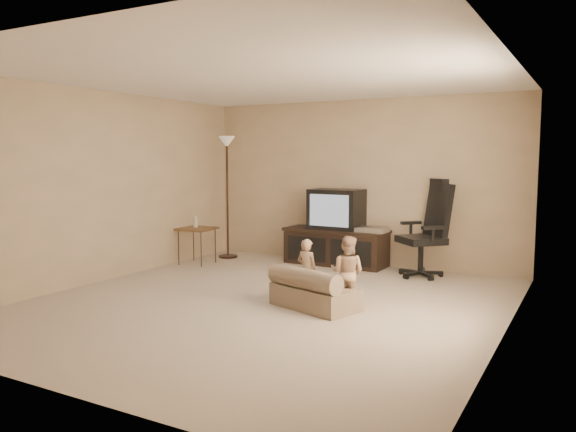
# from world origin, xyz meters

# --- Properties ---
(floor) EXTENTS (5.50, 5.50, 0.00)m
(floor) POSITION_xyz_m (0.00, 0.00, 0.00)
(floor) COLOR beige
(floor) RESTS_ON ground
(room_shell) EXTENTS (5.50, 5.50, 5.50)m
(room_shell) POSITION_xyz_m (0.00, 0.00, 1.52)
(room_shell) COLOR white
(room_shell) RESTS_ON floor
(tv_stand) EXTENTS (1.62, 0.63, 1.15)m
(tv_stand) POSITION_xyz_m (-0.25, 2.49, 0.48)
(tv_stand) COLOR black
(tv_stand) RESTS_ON floor
(office_chair) EXTENTS (0.88, 0.88, 1.34)m
(office_chair) POSITION_xyz_m (1.18, 2.30, 0.48)
(office_chair) COLOR black
(office_chair) RESTS_ON floor
(side_table) EXTENTS (0.54, 0.54, 0.76)m
(side_table) POSITION_xyz_m (-2.16, 1.51, 0.54)
(side_table) COLOR brown
(side_table) RESTS_ON floor
(floor_lamp) EXTENTS (0.31, 0.31, 1.97)m
(floor_lamp) POSITION_xyz_m (-2.06, 2.19, 1.44)
(floor_lamp) COLOR black
(floor_lamp) RESTS_ON floor
(child_sofa) EXTENTS (1.04, 0.78, 0.46)m
(child_sofa) POSITION_xyz_m (0.54, 0.07, 0.19)
(child_sofa) COLOR gray
(child_sofa) RESTS_ON floor
(toddler_left) EXTENTS (0.29, 0.23, 0.72)m
(toddler_left) POSITION_xyz_m (0.37, 0.28, 0.36)
(toddler_left) COLOR tan
(toddler_left) RESTS_ON floor
(toddler_right) EXTENTS (0.40, 0.23, 0.79)m
(toddler_right) POSITION_xyz_m (0.86, 0.27, 0.40)
(toddler_right) COLOR tan
(toddler_right) RESTS_ON floor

